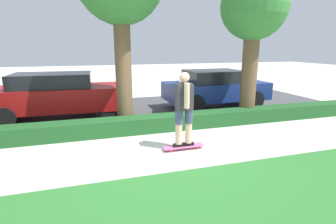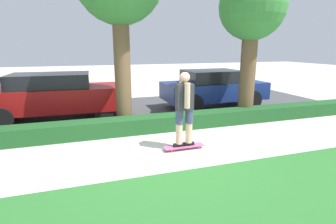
# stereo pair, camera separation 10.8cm
# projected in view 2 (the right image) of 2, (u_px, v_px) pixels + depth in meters

# --- Properties ---
(ground_plane) EXTENTS (60.00, 60.00, 0.00)m
(ground_plane) POSITION_uv_depth(u_px,v_px,m) (170.00, 151.00, 6.00)
(ground_plane) COLOR beige
(street_asphalt) EXTENTS (16.28, 5.00, 0.01)m
(street_asphalt) POSITION_uv_depth(u_px,v_px,m) (135.00, 110.00, 9.88)
(street_asphalt) COLOR #474749
(street_asphalt) RESTS_ON ground_plane
(hedge_row) EXTENTS (16.28, 0.60, 0.43)m
(hedge_row) POSITION_uv_depth(u_px,v_px,m) (153.00, 123.00, 7.43)
(hedge_row) COLOR #1E5123
(hedge_row) RESTS_ON ground_plane
(skateboard) EXTENTS (0.96, 0.24, 0.08)m
(skateboard) POSITION_uv_depth(u_px,v_px,m) (184.00, 146.00, 6.12)
(skateboard) COLOR #DB5B93
(skateboard) RESTS_ON ground_plane
(skater_person) EXTENTS (0.50, 0.44, 1.71)m
(skater_person) POSITION_uv_depth(u_px,v_px,m) (184.00, 108.00, 5.89)
(skater_person) COLOR black
(skater_person) RESTS_ON skateboard
(tree_far) EXTENTS (2.02, 2.02, 4.53)m
(tree_far) POSITION_uv_depth(u_px,v_px,m) (252.00, 12.00, 7.94)
(tree_far) COLOR brown
(tree_far) RESTS_ON ground_plane
(parked_car_front) EXTENTS (4.70, 1.87, 1.50)m
(parked_car_front) POSITION_uv_depth(u_px,v_px,m) (55.00, 95.00, 8.58)
(parked_car_front) COLOR maroon
(parked_car_front) RESTS_ON ground_plane
(parked_car_middle) EXTENTS (3.92, 1.81, 1.47)m
(parked_car_middle) POSITION_uv_depth(u_px,v_px,m) (213.00, 88.00, 10.14)
(parked_car_middle) COLOR navy
(parked_car_middle) RESTS_ON ground_plane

